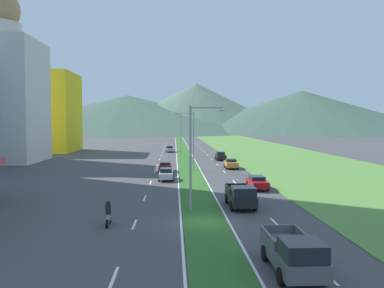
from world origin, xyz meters
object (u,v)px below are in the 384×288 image
object	(u,v)px
car_1	(231,164)
car_3	(165,167)
car_4	(170,149)
car_5	(257,182)
car_2	(166,174)
street_lamp_near	(195,150)
street_lamp_far	(183,130)
street_lamp_mid	(191,136)
car_0	(221,156)
pickup_truck_0	(294,254)
pickup_truck_1	(241,196)
motorcycle_rider	(108,215)

from	to	relation	value
car_1	car_3	distance (m)	10.85
car_4	car_5	xyz separation A→B (m)	(10.22, -54.56, -0.02)
car_2	street_lamp_near	bearing A→B (deg)	-171.11
street_lamp_far	car_2	size ratio (longest dim) A/B	2.00
car_3	street_lamp_mid	bearing A→B (deg)	-71.13
car_5	car_1	bearing A→B (deg)	-179.50
car_2	street_lamp_far	bearing A→B (deg)	-4.38
car_0	car_3	size ratio (longest dim) A/B	1.03
street_lamp_mid	pickup_truck_0	xyz separation A→B (m)	(3.27, -41.77, -4.17)
street_lamp_near	car_2	bearing A→B (deg)	98.89
pickup_truck_0	pickup_truck_1	xyz separation A→B (m)	(-0.06, 15.10, 0.00)
car_1	pickup_truck_0	bearing A→B (deg)	-4.12
street_lamp_near	car_4	size ratio (longest dim) A/B	1.82
car_5	motorcycle_rider	size ratio (longest dim) A/B	2.36
street_lamp_near	street_lamp_mid	bearing A→B (deg)	88.36
pickup_truck_1	street_lamp_mid	bearing A→B (deg)	-173.13
car_0	car_1	world-z (taller)	car_0
car_4	pickup_truck_1	distance (m)	64.52
street_lamp_mid	car_2	xyz separation A→B (m)	(-3.52, -9.80, -4.38)
car_0	car_4	world-z (taller)	car_0
car_0	car_4	size ratio (longest dim) A/B	0.97
car_0	car_5	xyz separation A→B (m)	(0.20, -33.25, -0.07)
pickup_truck_0	car_4	bearing A→B (deg)	-175.03
street_lamp_near	pickup_truck_1	bearing A→B (deg)	9.68
street_lamp_near	car_2	world-z (taller)	street_lamp_near
pickup_truck_1	motorcycle_rider	size ratio (longest dim) A/B	2.70
pickup_truck_0	motorcycle_rider	xyz separation A→B (m)	(-10.41, 9.52, -0.24)
car_0	pickup_truck_1	world-z (taller)	pickup_truck_1
car_3	pickup_truck_1	size ratio (longest dim) A/B	0.83
street_lamp_near	car_0	size ratio (longest dim) A/B	1.87
street_lamp_near	pickup_truck_0	xyz separation A→B (m)	(4.05, -14.42, -4.05)
car_3	pickup_truck_1	world-z (taller)	pickup_truck_1
car_0	car_3	distance (m)	20.26
car_2	car_5	size ratio (longest dim) A/B	1.00
pickup_truck_0	motorcycle_rider	size ratio (longest dim) A/B	2.70
car_2	motorcycle_rider	bearing A→B (deg)	170.85
car_4	pickup_truck_1	xyz separation A→B (m)	(6.83, -64.16, 0.23)
car_1	motorcycle_rider	bearing A→B (deg)	-21.49
car_4	car_5	world-z (taller)	car_4
car_0	motorcycle_rider	world-z (taller)	motorcycle_rider
car_4	motorcycle_rider	bearing A→B (deg)	177.11
street_lamp_near	pickup_truck_0	world-z (taller)	street_lamp_near
car_2	car_4	world-z (taller)	car_2
car_0	car_5	bearing A→B (deg)	0.35
street_lamp_near	pickup_truck_0	bearing A→B (deg)	-74.33
street_lamp_mid	car_1	world-z (taller)	street_lamp_mid
pickup_truck_0	pickup_truck_1	bearing A→B (deg)	-179.79
car_0	pickup_truck_0	size ratio (longest dim) A/B	0.86
street_lamp_far	motorcycle_rider	world-z (taller)	street_lamp_far
car_1	car_5	world-z (taller)	car_1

